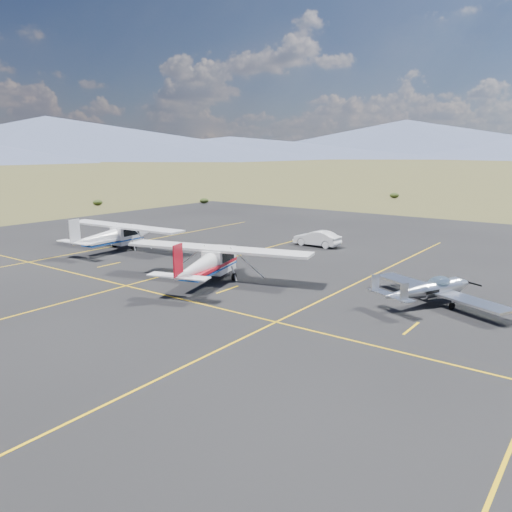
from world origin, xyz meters
TOP-DOWN VIEW (x-y plane):
  - ground at (0.00, 0.00)m, footprint 1600.00×1600.00m
  - apron at (0.00, 7.00)m, footprint 72.00×72.00m
  - aircraft_low_wing at (1.07, -3.03)m, footprint 6.29×8.07m
  - aircraft_cessna at (-2.52, 9.33)m, footprint 8.15×12.23m
  - aircraft_plain at (0.40, 22.29)m, footprint 7.15×11.92m
  - sedan at (12.06, 10.04)m, footprint 1.45×4.06m

SIDE VIEW (x-z plane):
  - ground at x=0.00m, z-range 0.00..0.00m
  - apron at x=0.00m, z-range -0.01..0.01m
  - sedan at x=12.06m, z-range 0.01..1.35m
  - aircraft_low_wing at x=1.07m, z-range -0.04..1.77m
  - aircraft_plain at x=0.40m, z-range -0.17..2.84m
  - aircraft_cessna at x=-2.52m, z-range -0.17..2.93m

